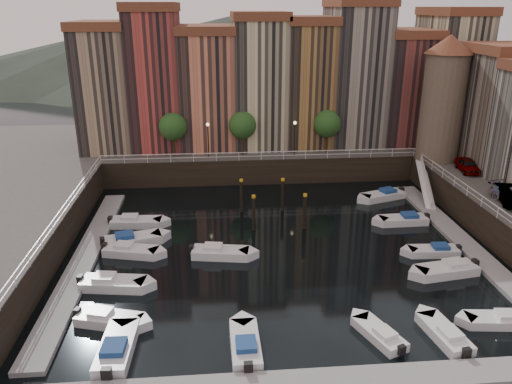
{
  "coord_description": "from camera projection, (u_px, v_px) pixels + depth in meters",
  "views": [
    {
      "loc": [
        -5.29,
        -38.62,
        19.62
      ],
      "look_at": [
        -1.63,
        4.0,
        3.61
      ],
      "focal_mm": 35.0,
      "sensor_mm": 36.0,
      "label": 1
    }
  ],
  "objects": [
    {
      "name": "boat_left_3",
      "position": [
        131.0,
        240.0,
        43.62
      ],
      "size": [
        5.32,
        3.06,
        1.19
      ],
      "rotation": [
        0.0,
        0.0,
        0.26
      ],
      "color": "silver",
      "rests_on": "ground"
    },
    {
      "name": "mooring_pilings",
      "position": [
        270.0,
        204.0,
        48.14
      ],
      "size": [
        5.97,
        4.95,
        3.78
      ],
      "color": "black",
      "rests_on": "ground"
    },
    {
      "name": "dock_right",
      "position": [
        464.0,
        242.0,
        43.65
      ],
      "size": [
        2.0,
        28.0,
        0.35
      ],
      "primitive_type": "cube",
      "color": "gray",
      "rests_on": "ground"
    },
    {
      "name": "boat_right_0",
      "position": [
        499.0,
        320.0,
        32.6
      ],
      "size": [
        4.38,
        1.99,
        0.99
      ],
      "rotation": [
        0.0,
        0.0,
        3.03
      ],
      "color": "silver",
      "rests_on": "ground"
    },
    {
      "name": "boat_extra_367",
      "position": [
        219.0,
        253.0,
        41.41
      ],
      "size": [
        5.07,
        2.53,
        1.14
      ],
      "rotation": [
        0.0,
        0.0,
        6.12
      ],
      "color": "silver",
      "rests_on": "ground"
    },
    {
      "name": "railings",
      "position": [
        273.0,
        186.0,
        46.57
      ],
      "size": [
        36.08,
        34.04,
        0.52
      ],
      "color": "white",
      "rests_on": "ground"
    },
    {
      "name": "mountains",
      "position": [
        236.0,
        49.0,
        143.34
      ],
      "size": [
        145.0,
        100.0,
        18.0
      ],
      "color": "#2D382D",
      "rests_on": "ground"
    },
    {
      "name": "boat_near_3",
      "position": [
        445.0,
        334.0,
        31.16
      ],
      "size": [
        2.28,
        4.58,
        1.03
      ],
      "rotation": [
        0.0,
        0.0,
        1.73
      ],
      "color": "silver",
      "rests_on": "ground"
    },
    {
      "name": "gangway",
      "position": [
        425.0,
        182.0,
        53.37
      ],
      "size": [
        2.78,
        8.32,
        3.73
      ],
      "color": "white",
      "rests_on": "ground"
    },
    {
      "name": "boat_left_0",
      "position": [
        108.0,
        319.0,
        32.67
      ],
      "size": [
        4.73,
        2.83,
        1.06
      ],
      "rotation": [
        0.0,
        0.0,
        -0.29
      ],
      "color": "silver",
      "rests_on": "ground"
    },
    {
      "name": "far_terrace",
      "position": [
        282.0,
        80.0,
        61.69
      ],
      "size": [
        48.7,
        10.3,
        17.5
      ],
      "color": "#9B8063",
      "rests_on": "quay_far"
    },
    {
      "name": "boat_right_1",
      "position": [
        448.0,
        270.0,
        38.7
      ],
      "size": [
        5.18,
        2.54,
        1.16
      ],
      "rotation": [
        0.0,
        0.0,
        3.29
      ],
      "color": "silver",
      "rests_on": "ground"
    },
    {
      "name": "promenade_trees",
      "position": [
        248.0,
        125.0,
        57.91
      ],
      "size": [
        21.2,
        3.2,
        5.2
      ],
      "color": "black",
      "rests_on": "quay_far"
    },
    {
      "name": "street_lamps",
      "position": [
        252.0,
        133.0,
        57.24
      ],
      "size": [
        10.36,
        0.36,
        4.18
      ],
      "color": "black",
      "rests_on": "quay_far"
    },
    {
      "name": "boat_left_4",
      "position": [
        135.0,
        222.0,
        47.25
      ],
      "size": [
        5.07,
        2.13,
        1.15
      ],
      "rotation": [
        0.0,
        0.0,
        -0.07
      ],
      "color": "silver",
      "rests_on": "ground"
    },
    {
      "name": "quay_far",
      "position": [
        254.0,
        149.0,
        67.08
      ],
      "size": [
        80.0,
        20.0,
        3.0
      ],
      "primitive_type": "cube",
      "color": "black",
      "rests_on": "ground"
    },
    {
      "name": "corner_tower",
      "position": [
        443.0,
        97.0,
        54.9
      ],
      "size": [
        5.2,
        5.2,
        13.8
      ],
      "color": "#6B5B4C",
      "rests_on": "quay_right"
    },
    {
      "name": "boat_left_1",
      "position": [
        112.0,
        283.0,
        36.81
      ],
      "size": [
        5.14,
        2.5,
        1.15
      ],
      "rotation": [
        0.0,
        0.0,
        -0.15
      ],
      "color": "silver",
      "rests_on": "ground"
    },
    {
      "name": "boat_right_4",
      "position": [
        384.0,
        195.0,
        53.88
      ],
      "size": [
        5.16,
        3.25,
        1.16
      ],
      "rotation": [
        0.0,
        0.0,
        3.47
      ],
      "color": "silver",
      "rests_on": "ground"
    },
    {
      "name": "boat_near_0",
      "position": [
        117.0,
        349.0,
        29.77
      ],
      "size": [
        2.12,
        5.3,
        1.21
      ],
      "rotation": [
        0.0,
        0.0,
        1.53
      ],
      "color": "silver",
      "rests_on": "ground"
    },
    {
      "name": "boat_left_2",
      "position": [
        130.0,
        251.0,
        41.72
      ],
      "size": [
        4.92,
        2.77,
        1.1
      ],
      "rotation": [
        0.0,
        0.0,
        -0.24
      ],
      "color": "silver",
      "rests_on": "ground"
    },
    {
      "name": "car_a",
      "position": [
        467.0,
        166.0,
        52.77
      ],
      "size": [
        2.16,
        4.31,
        1.41
      ],
      "primitive_type": "imported",
      "rotation": [
        0.0,
        0.0,
        -0.12
      ],
      "color": "gray",
      "rests_on": "quay_right"
    },
    {
      "name": "dock_left",
      "position": [
        85.0,
        257.0,
        41.05
      ],
      "size": [
        2.0,
        28.0,
        0.35
      ],
      "primitive_type": "cube",
      "color": "gray",
      "rests_on": "ground"
    },
    {
      "name": "car_b",
      "position": [
        509.0,
        196.0,
        44.33
      ],
      "size": [
        2.66,
        4.9,
        1.53
      ],
      "primitive_type": "imported",
      "rotation": [
        0.0,
        0.0,
        -0.23
      ],
      "color": "gray",
      "rests_on": "quay_right"
    },
    {
      "name": "ground",
      "position": [
        279.0,
        246.0,
        43.34
      ],
      "size": [
        200.0,
        200.0,
        0.0
      ],
      "primitive_type": "plane",
      "color": "black",
      "rests_on": "ground"
    },
    {
      "name": "boat_near_2",
      "position": [
        380.0,
        334.0,
        31.2
      ],
      "size": [
        2.83,
        4.2,
        0.95
      ],
      "rotation": [
        0.0,
        0.0,
        1.95
      ],
      "color": "silver",
      "rests_on": "ground"
    },
    {
      "name": "boat_right_3",
      "position": [
        404.0,
        220.0,
        47.77
      ],
      "size": [
        4.81,
        1.85,
        1.1
      ],
      "rotation": [
        0.0,
        0.0,
        3.17
      ],
      "color": "silver",
      "rests_on": "ground"
    },
    {
      "name": "dock_near",
      "position": [
        318.0,
        383.0,
        27.42
      ],
      "size": [
        30.0,
        2.0,
        0.35
      ],
      "primitive_type": "cube",
      "color": "gray",
      "rests_on": "ground"
    },
    {
      "name": "boat_near_1",
      "position": [
        245.0,
        345.0,
        30.11
      ],
      "size": [
        1.77,
        4.78,
        1.1
      ],
      "rotation": [
        0.0,
        0.0,
        1.58
      ],
      "color": "silver",
      "rests_on": "ground"
    },
    {
      "name": "boat_right_2",
      "position": [
        435.0,
        251.0,
        41.79
      ],
      "size": [
        4.38,
        1.79,
        1.0
      ],
      "rotation": [
        0.0,
        0.0,
        3.09
      ],
      "color": "silver",
      "rests_on": "ground"
    }
  ]
}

